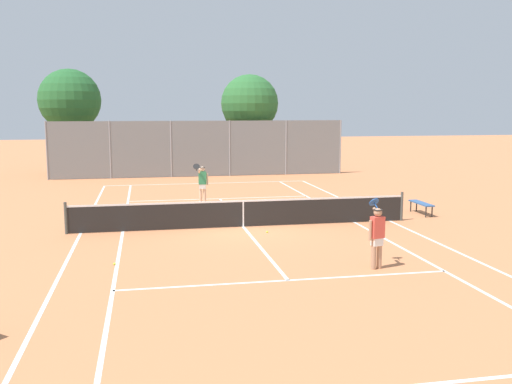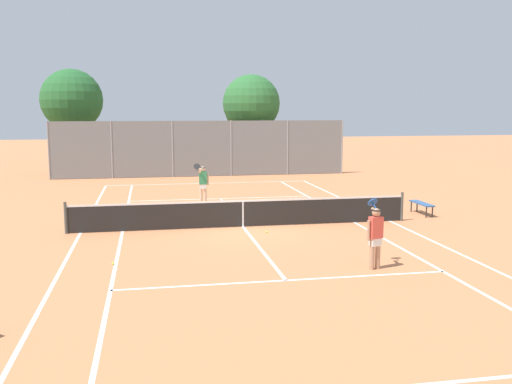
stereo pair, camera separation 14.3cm
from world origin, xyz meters
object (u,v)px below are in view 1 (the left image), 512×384
Objects in this scene: tree_behind_left at (69,102)px; tree_behind_right at (248,105)px; courtside_bench at (421,204)px; player_far_left at (202,182)px; tennis_net at (243,213)px; loose_tennis_ball_0 at (267,232)px; loose_tennis_ball_1 at (114,264)px; player_near_side at (377,234)px.

tree_behind_left reaches higher than tree_behind_right.
courtside_bench is at bearing -76.34° from tree_behind_right.
player_far_left is 15.09m from tree_behind_left.
courtside_bench is 17.23m from tree_behind_right.
courtside_bench is 23.36m from tree_behind_left.
tree_behind_left reaches higher than courtside_bench.
tennis_net is at bearing -171.92° from courtside_bench.
tennis_net is at bearing 118.71° from loose_tennis_ball_0.
loose_tennis_ball_0 is 1.00× the size of loose_tennis_ball_1.
loose_tennis_ball_0 is (0.62, -1.13, -0.48)m from tennis_net.
player_near_side is at bearing -91.99° from tree_behind_right.
tree_behind_right reaches higher than player_far_left.
tree_behind_right reaches higher than loose_tennis_ball_0.
player_near_side is at bearing -68.26° from loose_tennis_ball_0.
loose_tennis_ball_1 is (-4.82, -3.07, 0.00)m from loose_tennis_ball_0.
player_near_side and player_far_left have the same top height.
tree_behind_left is (-10.41, 24.15, 3.56)m from player_near_side.
tree_behind_right is (-3.96, 16.31, 3.89)m from courtside_bench.
tree_behind_left is (-7.04, 12.87, 3.56)m from player_far_left.
tennis_net is 8.00× the size of courtside_bench.
player_near_side is 1.18× the size of courtside_bench.
loose_tennis_ball_1 is 0.04× the size of courtside_bench.
loose_tennis_ball_0 and loose_tennis_ball_1 have the same top height.
courtside_bench reaches higher than loose_tennis_ball_1.
tree_behind_right is at bearing -4.94° from tree_behind_left.
tree_behind_left is at bearing 113.33° from player_near_side.
player_far_left reaches higher than tennis_net.
tennis_net is 6.76× the size of player_far_left.
player_far_left is (-0.88, 5.44, 0.42)m from tennis_net.
player_far_left is 9.28m from courtside_bench.
tree_behind_left reaches higher than player_near_side.
player_near_side is 26.88× the size of loose_tennis_ball_0.
player_near_side is 23.43m from tree_behind_right.
loose_tennis_ball_1 is at bearing -155.49° from courtside_bench.
courtside_bench is (7.27, 1.03, -0.10)m from tennis_net.
tennis_net is at bearing 113.15° from player_near_side.
tennis_net is at bearing -100.79° from tree_behind_right.
loose_tennis_ball_0 is 0.01× the size of tree_behind_left.
player_near_side is 0.27× the size of tree_behind_left.
courtside_bench is at bearing 55.22° from player_near_side.
tree_behind_left is (-15.19, 17.28, 4.08)m from courtside_bench.
player_far_left is at bearing 106.68° from player_near_side.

